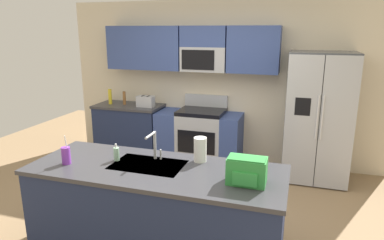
% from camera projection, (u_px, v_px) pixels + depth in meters
% --- Properties ---
extents(ground_plane, '(9.00, 9.00, 0.00)m').
position_uv_depth(ground_plane, '(175.00, 219.00, 4.02)').
color(ground_plane, '#997A56').
rests_on(ground_plane, ground).
extents(kitchen_wall_unit, '(5.20, 0.43, 2.60)m').
position_uv_depth(kitchen_wall_unit, '(210.00, 72.00, 5.61)').
color(kitchen_wall_unit, beige).
rests_on(kitchen_wall_unit, ground).
extents(back_counter, '(1.13, 0.63, 0.90)m').
position_uv_depth(back_counter, '(130.00, 130.00, 6.00)').
color(back_counter, '#1E2A4D').
rests_on(back_counter, ground).
extents(range_oven, '(1.36, 0.61, 1.10)m').
position_uv_depth(range_oven, '(199.00, 137.00, 5.64)').
color(range_oven, '#B7BABF').
rests_on(range_oven, ground).
extents(refrigerator, '(0.90, 0.76, 1.85)m').
position_uv_depth(refrigerator, '(318.00, 118.00, 4.93)').
color(refrigerator, '#4C4F54').
rests_on(refrigerator, ground).
extents(island_counter, '(2.39, 0.91, 0.90)m').
position_uv_depth(island_counter, '(157.00, 211.00, 3.32)').
color(island_counter, '#1E2A4D').
rests_on(island_counter, ground).
extents(toaster, '(0.28, 0.16, 0.18)m').
position_uv_depth(toaster, '(146.00, 101.00, 5.72)').
color(toaster, '#B7BABF').
rests_on(toaster, back_counter).
extents(pepper_mill, '(0.05, 0.05, 0.22)m').
position_uv_depth(pepper_mill, '(124.00, 98.00, 5.88)').
color(pepper_mill, brown).
rests_on(pepper_mill, back_counter).
extents(bottle_yellow, '(0.06, 0.06, 0.26)m').
position_uv_depth(bottle_yellow, '(110.00, 97.00, 5.93)').
color(bottle_yellow, yellow).
rests_on(bottle_yellow, back_counter).
extents(sink_faucet, '(0.08, 0.21, 0.28)m').
position_uv_depth(sink_faucet, '(154.00, 143.00, 3.36)').
color(sink_faucet, '#B7BABF').
rests_on(sink_faucet, island_counter).
extents(drink_cup_purple, '(0.08, 0.08, 0.29)m').
position_uv_depth(drink_cup_purple, '(66.00, 155.00, 3.28)').
color(drink_cup_purple, purple).
rests_on(drink_cup_purple, island_counter).
extents(soap_dispenser, '(0.06, 0.06, 0.17)m').
position_uv_depth(soap_dispenser, '(116.00, 154.00, 3.37)').
color(soap_dispenser, '#A5D8B2').
rests_on(soap_dispenser, island_counter).
extents(paper_towel_roll, '(0.12, 0.12, 0.24)m').
position_uv_depth(paper_towel_roll, '(200.00, 150.00, 3.33)').
color(paper_towel_roll, white).
rests_on(paper_towel_roll, island_counter).
extents(backpack, '(0.32, 0.22, 0.23)m').
position_uv_depth(backpack, '(247.00, 170.00, 2.85)').
color(backpack, green).
rests_on(backpack, island_counter).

